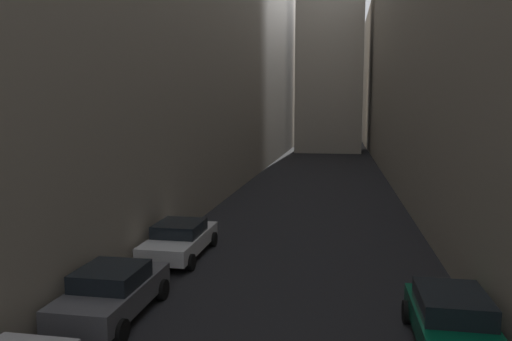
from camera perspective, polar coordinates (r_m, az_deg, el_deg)
The scene contains 6 objects.
ground_plane at distance 43.07m, azimuth 7.72°, elevation -0.41°, with size 264.00×264.00×0.00m, color black.
building_block_left at distance 47.20m, azimuth -7.34°, elevation 15.02°, with size 13.30×108.00×24.25m, color gray.
building_block_right at distance 45.86m, azimuth 22.15°, elevation 12.77°, with size 10.79×108.00×21.04m, color gray.
parked_car_left_third at distance 14.09m, azimuth -16.77°, elevation -13.63°, with size 2.02×4.09×1.43m.
parked_car_left_far at distance 19.03m, azimuth -9.07°, elevation -8.03°, with size 2.06×4.54×1.36m.
parked_car_right_third at distance 12.74m, azimuth 22.42°, elevation -16.29°, with size 1.92×4.09×1.38m.
Camera 1 is at (1.69, 5.34, 5.68)m, focal length 33.53 mm.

